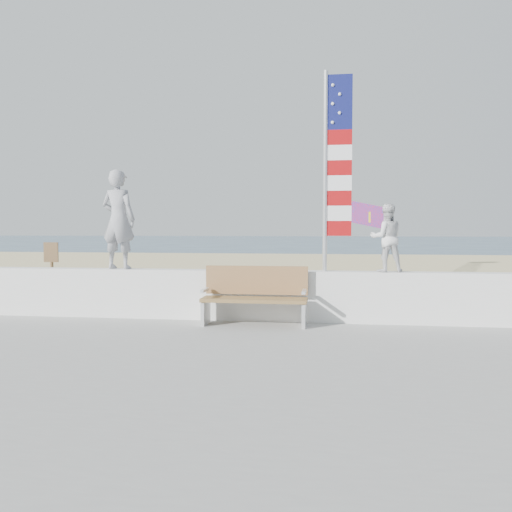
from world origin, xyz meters
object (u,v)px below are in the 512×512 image
at_px(child, 387,238).
at_px(flag, 333,162).
at_px(bench, 255,295).
at_px(adult, 118,220).

height_order(child, flag, flag).
bearing_deg(bench, child, 11.44).
distance_m(child, bench, 2.49).
height_order(child, bench, child).
bearing_deg(flag, child, 0.02).
height_order(bench, flag, flag).
height_order(adult, child, adult).
bearing_deg(flag, bench, -160.84).
bearing_deg(bench, flag, 19.16).
bearing_deg(child, flag, -8.04).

